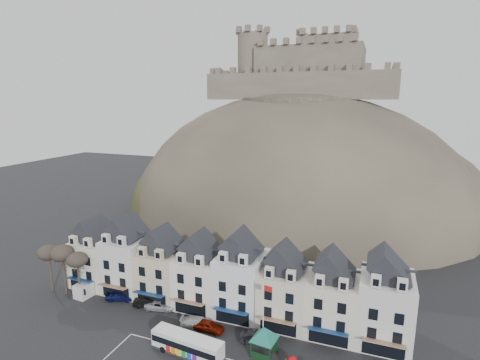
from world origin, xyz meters
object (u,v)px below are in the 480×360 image
car_charcoal (257,337)px  white_van (90,287)px  bus_shelter (264,334)px  car_navy (120,296)px  bus (187,344)px  car_white (198,322)px  flagpole (264,310)px  car_maroon (209,326)px  car_black (149,302)px  car_silver (161,305)px

car_charcoal → white_van: bearing=69.5°
bus_shelter → car_navy: (-25.84, 4.63, -2.26)m
bus → car_white: 6.03m
flagpole → white_van: 31.70m
bus → car_maroon: size_ratio=2.21×
white_van → car_black: (11.57, 0.00, -0.39)m
car_navy → car_maroon: bearing=-117.5°
flagpole → car_black: bearing=172.1°
white_van → car_silver: size_ratio=1.11×
bus → car_maroon: (0.38, 5.52, -0.75)m
bus_shelter → car_silver: bearing=172.3°
white_van → car_silver: white_van is taller
flagpole → car_black: 20.42m
bus → flagpole: 10.65m
car_navy → car_white: 15.41m
white_van → car_maroon: bearing=-0.6°
bus_shelter → white_van: bus_shelter is taller
bus_shelter → white_van: (-31.99, 4.63, -1.88)m
bus → car_charcoal: 9.34m
car_silver → car_maroon: bearing=-116.4°
bus_shelter → car_maroon: size_ratio=1.36×
car_black → car_white: bearing=-122.3°
car_navy → car_charcoal: (24.15, -2.50, -0.03)m
bus → bus_shelter: (9.19, 3.39, 1.52)m
car_white → white_van: bearing=71.4°
car_navy → car_black: 5.43m
car_black → flagpole: bearing=-117.6°
bus → bus_shelter: 9.91m
flagpole → car_navy: flagpole is taller
car_silver → bus: bearing=-143.1°
flagpole → car_navy: bearing=173.8°
bus_shelter → car_silver: 18.96m
white_van → car_charcoal: white_van is taller
car_silver → car_maroon: (9.42, -2.50, 0.10)m
white_van → car_black: size_ratio=1.13×
bus → car_navy: 18.50m
flagpole → bus: bearing=-148.3°
car_maroon → car_charcoal: car_maroon is taller
bus_shelter → white_van: 32.37m
bus_shelter → car_maroon: 9.35m
car_navy → white_van: bearing=70.9°
white_van → car_white: 21.51m
bus → car_black: size_ratio=2.12×
car_white → car_maroon: (1.78, -0.29, 0.03)m
bus → white_van: bus is taller
car_navy → car_white: bearing=-117.4°
car_black → bus_shelter: bearing=-122.4°
flagpole → car_white: flagpole is taller
car_black → car_maroon: car_black is taller
white_van → car_maroon: white_van is taller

